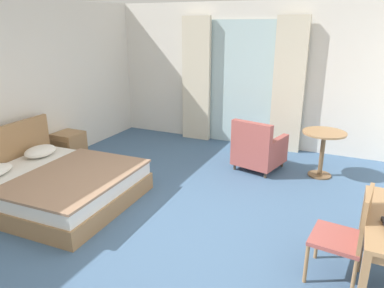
{
  "coord_description": "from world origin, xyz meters",
  "views": [
    {
      "loc": [
        1.93,
        -3.38,
        2.34
      ],
      "look_at": [
        0.13,
        0.51,
        0.91
      ],
      "focal_mm": 33.71,
      "sensor_mm": 36.0,
      "label": 1
    }
  ],
  "objects_px": {
    "armchair_by_window": "(258,150)",
    "round_cafe_table": "(323,144)",
    "desk_chair": "(349,232)",
    "nightstand": "(69,147)",
    "bed": "(54,184)"
  },
  "relations": [
    {
      "from": "bed",
      "to": "nightstand",
      "type": "xyz_separation_m",
      "value": [
        -0.9,
        1.27,
        0.02
      ]
    },
    {
      "from": "desk_chair",
      "to": "armchair_by_window",
      "type": "height_order",
      "value": "desk_chair"
    },
    {
      "from": "desk_chair",
      "to": "round_cafe_table",
      "type": "bearing_deg",
      "value": 100.7
    },
    {
      "from": "armchair_by_window",
      "to": "round_cafe_table",
      "type": "bearing_deg",
      "value": 8.32
    },
    {
      "from": "desk_chair",
      "to": "round_cafe_table",
      "type": "relative_size",
      "value": 1.29
    },
    {
      "from": "bed",
      "to": "armchair_by_window",
      "type": "distance_m",
      "value": 3.22
    },
    {
      "from": "desk_chair",
      "to": "round_cafe_table",
      "type": "height_order",
      "value": "desk_chair"
    },
    {
      "from": "desk_chair",
      "to": "nightstand",
      "type": "bearing_deg",
      "value": 163.47
    },
    {
      "from": "bed",
      "to": "round_cafe_table",
      "type": "xyz_separation_m",
      "value": [
        3.25,
        2.44,
        0.3
      ]
    },
    {
      "from": "armchair_by_window",
      "to": "round_cafe_table",
      "type": "distance_m",
      "value": 1.03
    },
    {
      "from": "nightstand",
      "to": "round_cafe_table",
      "type": "distance_m",
      "value": 4.32
    },
    {
      "from": "bed",
      "to": "armchair_by_window",
      "type": "xyz_separation_m",
      "value": [
        2.25,
        2.3,
        0.1
      ]
    },
    {
      "from": "nightstand",
      "to": "round_cafe_table",
      "type": "bearing_deg",
      "value": 15.72
    },
    {
      "from": "bed",
      "to": "desk_chair",
      "type": "bearing_deg",
      "value": -1.53
    },
    {
      "from": "bed",
      "to": "desk_chair",
      "type": "relative_size",
      "value": 2.16
    }
  ]
}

